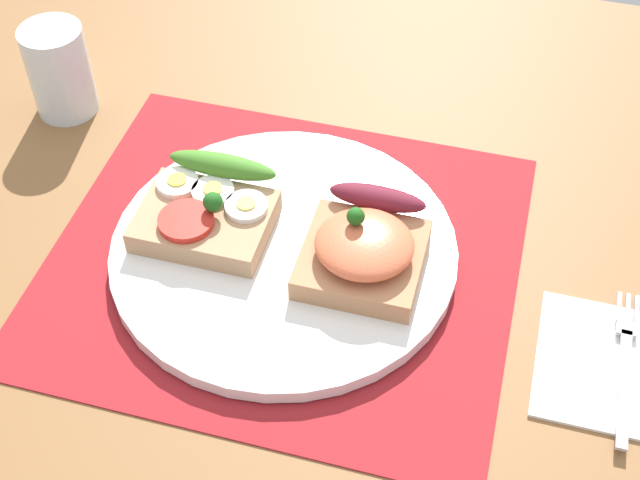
# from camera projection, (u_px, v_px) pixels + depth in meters

# --- Properties ---
(ground_plane) EXTENTS (1.20, 0.90, 0.03)m
(ground_plane) POSITION_uv_depth(u_px,v_px,m) (285.00, 271.00, 0.73)
(ground_plane) COLOR brown
(placemat) EXTENTS (0.37, 0.34, 0.00)m
(placemat) POSITION_uv_depth(u_px,v_px,m) (284.00, 257.00, 0.71)
(placemat) COLOR maroon
(placemat) RESTS_ON ground_plane
(plate) EXTENTS (0.28, 0.28, 0.01)m
(plate) POSITION_uv_depth(u_px,v_px,m) (284.00, 250.00, 0.71)
(plate) COLOR white
(plate) RESTS_ON placemat
(sandwich_egg_tomato) EXTENTS (0.10, 0.10, 0.04)m
(sandwich_egg_tomato) POSITION_uv_depth(u_px,v_px,m) (208.00, 209.00, 0.71)
(sandwich_egg_tomato) COLOR tan
(sandwich_egg_tomato) RESTS_ON plate
(sandwich_salmon) EXTENTS (0.09, 0.11, 0.06)m
(sandwich_salmon) POSITION_uv_depth(u_px,v_px,m) (365.00, 247.00, 0.68)
(sandwich_salmon) COLOR tan
(sandwich_salmon) RESTS_ON plate
(napkin) EXTENTS (0.11, 0.11, 0.01)m
(napkin) POSITION_uv_depth(u_px,v_px,m) (614.00, 366.00, 0.64)
(napkin) COLOR white
(napkin) RESTS_ON ground_plane
(fork) EXTENTS (0.02, 0.14, 0.00)m
(fork) POSITION_uv_depth(u_px,v_px,m) (625.00, 361.00, 0.64)
(fork) COLOR #B7B7BC
(fork) RESTS_ON napkin
(drinking_glass) EXTENTS (0.06, 0.06, 0.09)m
(drinking_glass) POSITION_uv_depth(u_px,v_px,m) (59.00, 71.00, 0.81)
(drinking_glass) COLOR silver
(drinking_glass) RESTS_ON ground_plane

